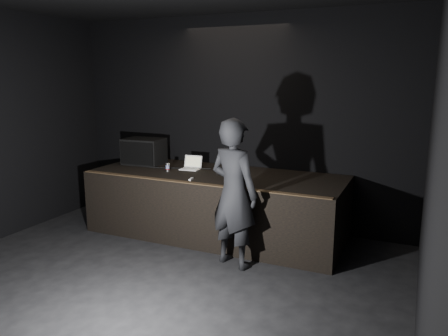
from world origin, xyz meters
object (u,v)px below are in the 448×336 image
stage_monitor (144,151)px  beer_can (168,167)px  stage_riser (216,204)px  laptop (191,166)px  person (234,193)px

stage_monitor → beer_can: 0.80m
stage_riser → laptop: laptop is taller
laptop → stage_monitor: bearing=174.3°
stage_monitor → beer_can: size_ratio=4.92×
stage_riser → laptop: size_ratio=12.19×
stage_monitor → beer_can: (0.70, -0.36, -0.15)m
laptop → beer_can: (-0.25, -0.34, 0.02)m
stage_riser → person: (0.72, -0.95, 0.49)m
laptop → person: bearing=-46.3°
stage_monitor → laptop: (0.95, -0.02, -0.17)m
stage_monitor → laptop: stage_monitor is taller
stage_riser → stage_monitor: bearing=173.2°
stage_riser → laptop: 0.78m
stage_riser → stage_monitor: stage_monitor is taller
stage_riser → stage_monitor: 1.65m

